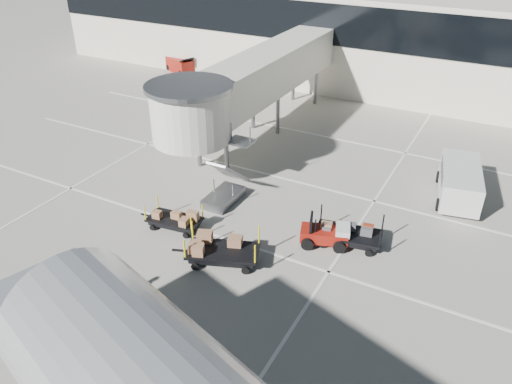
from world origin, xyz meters
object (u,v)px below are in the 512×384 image
baggage_tug (326,234)px  ground_worker (108,286)px  suitcase_cart (346,234)px  box_cart_far (174,220)px  box_cart_near (227,252)px  minivan (460,179)px  belt_loader (180,65)px

baggage_tug → ground_worker: ground_worker is taller
suitcase_cart → box_cart_far: size_ratio=1.16×
box_cart_near → minivan: (8.34, 11.20, 0.55)m
box_cart_near → ground_worker: 5.44m
suitcase_cart → box_cart_near: 5.87m
box_cart_far → belt_loader: (-15.88, 22.38, 0.17)m
box_cart_far → baggage_tug: bearing=10.7°
baggage_tug → belt_loader: size_ratio=0.67×
box_cart_near → belt_loader: 30.68m
box_cart_near → box_cart_far: box_cart_near is taller
suitcase_cart → belt_loader: 30.92m
suitcase_cart → minivan: minivan is taller
suitcase_cart → belt_loader: bearing=130.4°
suitcase_cart → minivan: size_ratio=0.75×
ground_worker → minivan: bearing=37.1°
belt_loader → baggage_tug: bearing=-16.6°
box_cart_far → minivan: minivan is taller
box_cart_near → minivan: minivan is taller
baggage_tug → box_cart_far: 7.65m
box_cart_far → minivan: size_ratio=0.65×
suitcase_cart → box_cart_far: bearing=-171.1°
suitcase_cart → minivan: bearing=50.1°
minivan → belt_loader: 30.63m
ground_worker → baggage_tug: bearing=34.3°
belt_loader → box_cart_far: bearing=-30.4°
box_cart_near → belt_loader: size_ratio=1.08×
baggage_tug → box_cart_near: size_ratio=0.62×
box_cart_near → suitcase_cart: bearing=21.7°
box_cart_near → box_cart_far: 3.99m
minivan → belt_loader: (-28.03, 12.33, -0.47)m
box_cart_far → ground_worker: bearing=-88.6°
suitcase_cart → box_cart_near: (-4.29, -4.01, 0.05)m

